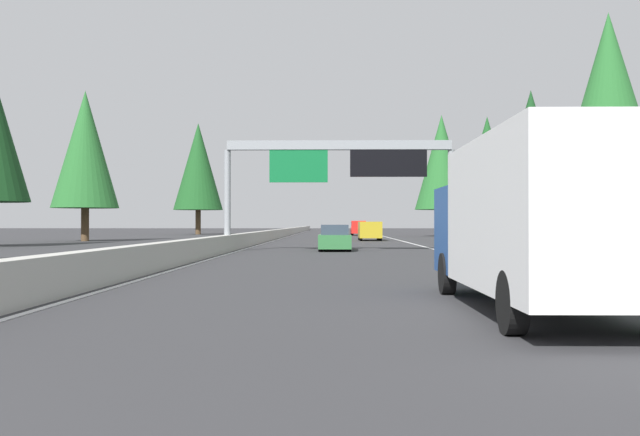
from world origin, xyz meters
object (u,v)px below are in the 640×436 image
box_truck_far_center (536,220)px  conifer_right_near (609,108)px  minivan_far_left (370,230)px  sign_gantry_overhead (342,163)px  conifer_right_distant (442,162)px  sedan_distant_a (335,239)px  conifer_right_far (487,165)px  conifer_left_far (198,167)px  conifer_left_mid (85,149)px  pickup_mid_right (359,228)px  conifer_right_mid (531,151)px

box_truck_far_center → conifer_right_near: 23.61m
minivan_far_left → conifer_right_near: 33.32m
sign_gantry_overhead → conifer_right_distant: conifer_right_distant is taller
sign_gantry_overhead → sedan_distant_a: size_ratio=2.88×
conifer_right_far → conifer_left_far: size_ratio=0.76×
box_truck_far_center → conifer_left_mid: (49.74, 25.05, 6.34)m
pickup_mid_right → minivan_far_left: bearing=180.0°
minivan_far_left → conifer_left_far: conifer_left_far is taller
sign_gantry_overhead → minivan_far_left: 25.78m
box_truck_far_center → minivan_far_left: (52.46, 0.26, -0.66)m
box_truck_far_center → conifer_right_mid: (37.53, -10.10, 4.92)m
conifer_right_near → conifer_right_mid: conifer_right_near is taller
conifer_left_mid → conifer_left_far: bearing=-4.2°
pickup_mid_right → conifer_left_far: conifer_left_far is taller
sedan_distant_a → conifer_right_distant: bearing=-15.8°
conifer_right_near → conifer_right_far: 36.28m
box_truck_far_center → conifer_left_mid: conifer_left_mid is taller
sedan_distant_a → conifer_left_mid: (21.50, 21.59, 7.27)m
conifer_left_mid → conifer_left_far: (37.92, -2.76, 1.48)m
conifer_right_mid → conifer_right_far: (19.78, -1.18, 0.67)m
pickup_mid_right → conifer_left_mid: bearing=141.4°
box_truck_far_center → sedan_distant_a: 28.46m
conifer_right_mid → conifer_right_distant: size_ratio=0.75×
box_truck_far_center → conifer_left_far: (87.66, 22.30, 7.82)m
minivan_far_left → conifer_right_distant: conifer_right_distant is taller
sedan_distant_a → minivan_far_left: bearing=-7.5°
minivan_far_left → conifer_right_distant: size_ratio=0.35×
pickup_mid_right → conifer_left_mid: 40.40m
conifer_left_far → minivan_far_left: bearing=-148.0°
conifer_right_far → conifer_right_mid: bearing=176.6°
sign_gantry_overhead → conifer_right_far: (30.17, -14.33, 2.35)m
sedan_distant_a → conifer_left_far: bearing=17.6°
sedan_distant_a → conifer_left_far: (59.43, 18.84, 8.74)m
conifer_right_distant → conifer_left_far: bearing=65.7°
sedan_distant_a → conifer_right_far: (29.07, -14.74, 6.51)m
sign_gantry_overhead → box_truck_far_center: (-27.13, -3.05, -3.24)m
sedan_distant_a → pickup_mid_right: pickup_mid_right is taller
conifer_left_mid → sedan_distant_a: bearing=-134.9°
sedan_distant_a → conifer_right_far: conifer_right_far is taller
conifer_right_far → conifer_right_distant: 16.28m
sign_gantry_overhead → box_truck_far_center: size_ratio=1.49×
box_truck_far_center → minivan_far_left: bearing=0.3°
box_truck_far_center → pickup_mid_right: bearing=0.2°
box_truck_far_center → sign_gantry_overhead: bearing=6.4°
conifer_right_near → conifer_left_mid: (28.66, 34.29, 1.05)m
conifer_right_distant → pickup_mid_right: bearing=52.0°
conifer_right_mid → conifer_left_mid: conifer_left_mid is taller
conifer_right_near → conifer_right_far: size_ratio=0.96×
minivan_far_left → sign_gantry_overhead: bearing=173.7°
conifer_right_mid → conifer_right_far: bearing=-3.4°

